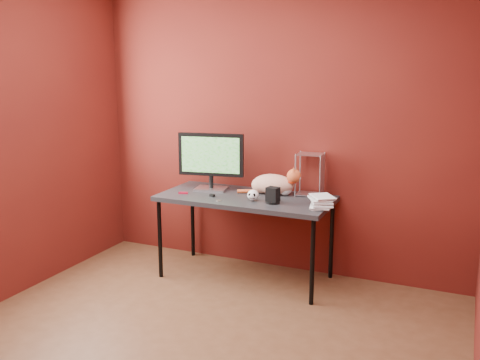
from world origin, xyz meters
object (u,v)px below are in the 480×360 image
at_px(monitor, 211,159).
at_px(skull_mug, 253,195).
at_px(book_stack, 314,141).
at_px(speaker, 273,196).
at_px(cat, 273,184).
at_px(desk, 246,202).

bearing_deg(monitor, skull_mug, -32.97).
bearing_deg(book_stack, monitor, 168.68).
bearing_deg(skull_mug, speaker, -10.90).
distance_m(cat, speaker, 0.32).
height_order(desk, skull_mug, skull_mug).
distance_m(skull_mug, book_stack, 0.71).
xyz_separation_m(cat, skull_mug, (-0.08, -0.29, -0.04)).
bearing_deg(book_stack, cat, 146.58).
bearing_deg(speaker, monitor, 170.32).
bearing_deg(desk, cat, 41.48).
distance_m(desk, skull_mug, 0.20).
bearing_deg(monitor, speaker, -27.98).
bearing_deg(desk, book_stack, -10.53).
relative_size(cat, book_stack, 0.52).
distance_m(monitor, skull_mug, 0.59).
xyz_separation_m(desk, monitor, (-0.38, 0.08, 0.34)).
bearing_deg(skull_mug, desk, 126.07).
height_order(desk, cat, cat).
relative_size(cat, speaker, 4.16).
xyz_separation_m(cat, speaker, (0.11, -0.30, -0.03)).
height_order(skull_mug, speaker, speaker).
relative_size(skull_mug, speaker, 0.72).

